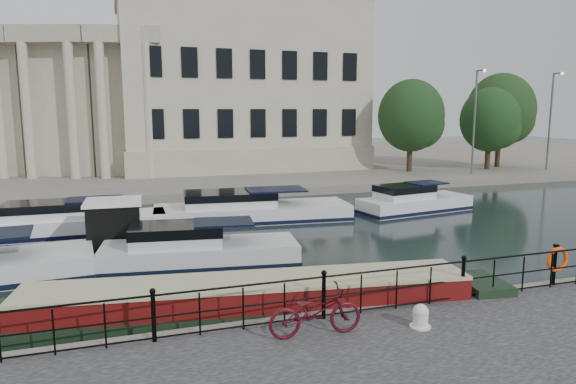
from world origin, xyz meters
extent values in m
plane|color=black|center=(0.00, 0.00, 0.00)|extent=(160.00, 160.00, 0.00)
cube|color=#6B665B|center=(0.00, 39.00, 0.28)|extent=(120.00, 42.00, 0.55)
cylinder|color=black|center=(-4.00, -2.25, 1.10)|extent=(0.10, 0.10, 1.10)
sphere|color=black|center=(-4.00, -2.25, 1.70)|extent=(0.14, 0.14, 0.14)
cylinder|color=black|center=(0.00, -2.25, 1.10)|extent=(0.10, 0.10, 1.10)
sphere|color=black|center=(0.00, -2.25, 1.70)|extent=(0.14, 0.14, 0.14)
cylinder|color=black|center=(4.00, -2.25, 1.10)|extent=(0.10, 0.10, 1.10)
sphere|color=black|center=(4.00, -2.25, 1.70)|extent=(0.14, 0.14, 0.14)
cylinder|color=black|center=(0.00, -2.25, 1.60)|extent=(24.00, 0.05, 0.05)
cylinder|color=black|center=(0.00, -2.25, 1.10)|extent=(24.00, 0.04, 0.04)
cylinder|color=black|center=(0.00, -2.25, 0.63)|extent=(24.00, 0.04, 0.04)
cube|color=#ADA38C|center=(6.00, 33.00, 7.55)|extent=(20.00, 14.00, 14.00)
cube|color=#9E937F|center=(6.00, 33.00, 14.95)|extent=(20.40, 14.40, 0.80)
cube|color=#9E937F|center=(6.00, 33.00, 1.55)|extent=(20.30, 14.30, 2.00)
cube|color=#ADA38C|center=(-3.33, 29.02, 6.05)|extent=(5.73, 4.06, 11.00)
cube|color=#9E937F|center=(-3.76, 27.07, 10.95)|extent=(5.62, 2.73, 1.20)
cylinder|color=#ADA38C|center=(-2.28, 26.16, 5.45)|extent=(0.70, 0.70, 9.80)
cylinder|color=#ADA38C|center=(-5.49, 26.87, 5.45)|extent=(0.70, 0.70, 9.80)
cube|color=#ADA38C|center=(-8.29, 30.44, 6.05)|extent=(5.90, 4.56, 11.00)
cube|color=#9E937F|center=(-8.95, 28.56, 10.95)|extent=(5.62, 3.30, 1.20)
cylinder|color=#ADA38C|center=(-7.59, 27.47, 5.45)|extent=(0.70, 0.70, 9.80)
cylinder|color=#ADA38C|center=(-10.69, 28.56, 5.45)|extent=(0.70, 0.70, 9.80)
cube|color=#ADA38C|center=(-13.04, 32.44, 6.05)|extent=(5.99, 4.99, 11.00)
cylinder|color=#59595B|center=(22.00, 20.50, 4.55)|extent=(0.16, 0.16, 8.00)
sphere|color=#FFF2CC|center=(22.00, 19.65, 8.50)|extent=(0.24, 0.24, 0.24)
cylinder|color=#59595B|center=(30.00, 21.00, 4.55)|extent=(0.16, 0.16, 8.00)
sphere|color=#FFF2CC|center=(30.00, 20.15, 8.50)|extent=(0.24, 0.24, 0.24)
imported|color=#420B15|center=(-0.55, -3.09, 1.11)|extent=(2.19, 0.88, 1.13)
cylinder|color=silver|center=(1.95, -3.43, 0.74)|extent=(0.35, 0.35, 0.37)
sphere|color=silver|center=(1.95, -3.43, 0.92)|extent=(0.37, 0.37, 0.37)
cylinder|color=silver|center=(1.95, -3.43, 0.57)|extent=(0.50, 0.50, 0.04)
cylinder|color=black|center=(7.26, -2.10, 1.14)|extent=(0.10, 0.10, 1.17)
cube|color=black|center=(7.26, -2.10, 1.72)|extent=(0.12, 0.12, 0.08)
torus|color=#F14F0C|center=(7.26, -2.18, 1.33)|extent=(0.74, 0.12, 0.74)
cube|color=black|center=(-1.42, -0.73, 0.10)|extent=(14.65, 3.93, 0.87)
cube|color=#580D0C|center=(-1.42, -0.73, 0.75)|extent=(11.74, 3.24, 0.68)
cube|color=tan|center=(-1.42, -0.73, 1.15)|extent=(11.74, 3.30, 0.10)
cube|color=#6B665B|center=(-4.83, 7.50, 0.05)|extent=(2.99, 2.53, 0.24)
cube|color=black|center=(-4.83, 7.50, 1.10)|extent=(2.01, 2.01, 1.73)
cube|color=white|center=(-4.83, 7.50, 2.05)|extent=(2.21, 2.21, 0.12)
cube|color=silver|center=(-1.88, 4.91, 0.20)|extent=(7.25, 3.21, 1.20)
cube|color=black|center=(-1.88, 4.91, 0.12)|extent=(7.32, 3.24, 0.18)
cube|color=silver|center=(-2.72, 5.02, 1.05)|extent=(3.38, 2.28, 0.90)
cube|color=black|center=(-1.05, 4.79, 1.55)|extent=(2.30, 1.87, 0.08)
cube|color=white|center=(-6.61, 11.41, 0.20)|extent=(8.10, 2.47, 1.20)
cube|color=black|center=(-6.61, 11.41, 0.12)|extent=(8.19, 2.49, 0.18)
cube|color=white|center=(-7.58, 11.42, 1.05)|extent=(3.65, 2.00, 0.90)
cube|color=black|center=(-5.64, 11.40, 1.55)|extent=(2.44, 1.70, 0.08)
cube|color=silver|center=(1.85, 11.71, 0.20)|extent=(10.06, 3.79, 1.20)
cube|color=black|center=(1.85, 11.71, 0.12)|extent=(10.16, 3.83, 0.18)
cube|color=silver|center=(0.67, 11.82, 1.05)|extent=(4.63, 2.75, 0.90)
cube|color=black|center=(3.02, 11.59, 1.55)|extent=(3.13, 2.27, 0.08)
cube|color=silver|center=(10.96, 11.12, 0.20)|extent=(6.79, 3.25, 1.20)
cube|color=black|center=(10.96, 11.12, 0.12)|extent=(6.86, 3.28, 0.18)
cube|color=silver|center=(10.19, 11.00, 1.05)|extent=(3.19, 2.28, 0.90)
cube|color=black|center=(11.74, 11.24, 1.55)|extent=(2.18, 1.86, 0.08)
cylinder|color=black|center=(18.27, 23.65, 1.78)|extent=(0.44, 0.44, 2.46)
ellipsoid|color=black|center=(18.27, 23.65, 5.12)|extent=(5.34, 5.34, 5.91)
sphere|color=black|center=(18.87, 23.25, 4.42)|extent=(3.94, 3.94, 3.94)
cylinder|color=black|center=(25.43, 22.88, 1.69)|extent=(0.44, 0.44, 2.27)
ellipsoid|color=#123410|center=(25.43, 22.88, 4.77)|extent=(4.93, 4.93, 5.45)
sphere|color=#123410|center=(26.03, 22.48, 4.12)|extent=(3.63, 3.63, 3.63)
cylinder|color=black|center=(27.54, 24.14, 1.90)|extent=(0.44, 0.44, 2.69)
ellipsoid|color=black|center=(27.54, 24.14, 5.55)|extent=(5.85, 5.85, 6.47)
sphere|color=black|center=(28.14, 23.74, 4.78)|extent=(4.31, 4.31, 4.31)
camera|label=1|loc=(-4.56, -13.22, 5.57)|focal=32.00mm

